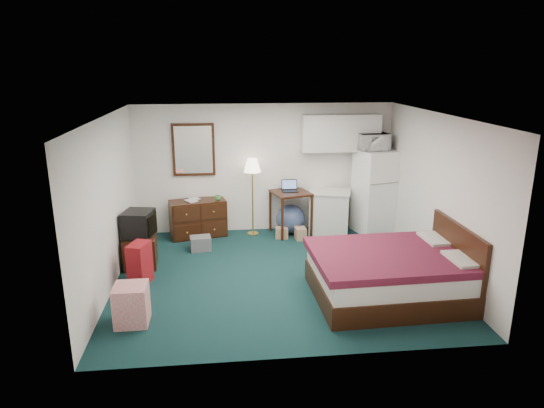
{
  "coord_description": "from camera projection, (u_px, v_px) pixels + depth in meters",
  "views": [
    {
      "loc": [
        -0.86,
        -7.0,
        3.22
      ],
      "look_at": [
        -0.05,
        0.37,
        1.07
      ],
      "focal_mm": 32.0,
      "sensor_mm": 36.0,
      "label": 1
    }
  ],
  "objects": [
    {
      "name": "exercise_ball",
      "position": [
        291.0,
        219.0,
        9.51
      ],
      "size": [
        0.71,
        0.71,
        0.57
      ],
      "primitive_type": "sphere",
      "rotation": [
        0.0,
        0.0,
        -0.28
      ],
      "color": "#354670",
      "rests_on": "floor"
    },
    {
      "name": "retail_box",
      "position": [
        132.0,
        304.0,
        6.19
      ],
      "size": [
        0.42,
        0.42,
        0.52
      ],
      "primitive_type": null,
      "rotation": [
        0.0,
        0.0,
        0.0
      ],
      "color": "silver",
      "rests_on": "floor"
    },
    {
      "name": "floor_lamp",
      "position": [
        253.0,
        197.0,
        9.32
      ],
      "size": [
        0.4,
        0.4,
        1.5
      ],
      "primitive_type": null,
      "rotation": [
        0.0,
        0.0,
        0.27
      ],
      "color": "gold",
      "rests_on": "floor"
    },
    {
      "name": "crt_tv",
      "position": [
        138.0,
        224.0,
        7.83
      ],
      "size": [
        0.55,
        0.58,
        0.43
      ],
      "primitive_type": null,
      "rotation": [
        0.0,
        0.0,
        -0.19
      ],
      "color": "black",
      "rests_on": "tv_stand"
    },
    {
      "name": "file_bin",
      "position": [
        201.0,
        243.0,
        8.67
      ],
      "size": [
        0.39,
        0.32,
        0.25
      ],
      "primitive_type": null,
      "rotation": [
        0.0,
        0.0,
        0.13
      ],
      "color": "slate",
      "rests_on": "floor"
    },
    {
      "name": "microwave",
      "position": [
        373.0,
        140.0,
        9.17
      ],
      "size": [
        0.61,
        0.38,
        0.39
      ],
      "primitive_type": "imported",
      "rotation": [
        0.0,
        0.0,
        0.11
      ],
      "color": "white",
      "rests_on": "fridge"
    },
    {
      "name": "headboard",
      "position": [
        457.0,
        258.0,
        6.91
      ],
      "size": [
        0.06,
        1.56,
        1.0
      ],
      "primitive_type": null,
      "color": "#321509",
      "rests_on": "walls"
    },
    {
      "name": "kitchen_counter",
      "position": [
        329.0,
        213.0,
        9.51
      ],
      "size": [
        0.87,
        0.75,
        0.81
      ],
      "primitive_type": null,
      "rotation": [
        0.0,
        0.0,
        -0.28
      ],
      "color": "silver",
      "rests_on": "floor"
    },
    {
      "name": "bed",
      "position": [
        389.0,
        275.0,
        6.86
      ],
      "size": [
        2.14,
        1.7,
        0.67
      ],
      "primitive_type": null,
      "rotation": [
        0.0,
        0.0,
        0.03
      ],
      "color": "#441223",
      "rests_on": "floor"
    },
    {
      "name": "upper_cabinets",
      "position": [
        340.0,
        133.0,
        9.26
      ],
      "size": [
        1.5,
        0.35,
        0.7
      ],
      "primitive_type": null,
      "color": "silver",
      "rests_on": "walls"
    },
    {
      "name": "fridge",
      "position": [
        375.0,
        192.0,
        9.46
      ],
      "size": [
        0.82,
        0.82,
        1.64
      ],
      "primitive_type": null,
      "rotation": [
        0.0,
        0.0,
        0.26
      ],
      "color": "white",
      "rests_on": "floor"
    },
    {
      "name": "suitcase",
      "position": [
        140.0,
        263.0,
        7.3
      ],
      "size": [
        0.36,
        0.45,
        0.64
      ],
      "primitive_type": null,
      "rotation": [
        0.0,
        0.0,
        -0.31
      ],
      "color": "maroon",
      "rests_on": "floor"
    },
    {
      "name": "dresser",
      "position": [
        198.0,
        218.0,
        9.32
      ],
      "size": [
        1.13,
        0.7,
        0.71
      ],
      "primitive_type": null,
      "rotation": [
        0.0,
        0.0,
        0.23
      ],
      "color": "#321509",
      "rests_on": "floor"
    },
    {
      "name": "walls",
      "position": [
        278.0,
        199.0,
        7.32
      ],
      "size": [
        5.01,
        4.51,
        2.5
      ],
      "color": "white",
      "rests_on": "floor"
    },
    {
      "name": "cardboard_box_a",
      "position": [
        282.0,
        233.0,
        9.29
      ],
      "size": [
        0.26,
        0.23,
        0.2
      ],
      "primitive_type": null,
      "rotation": [
        0.0,
        0.0,
        -0.13
      ],
      "color": "#93745A",
      "rests_on": "floor"
    },
    {
      "name": "mug",
      "position": [
        218.0,
        197.0,
        9.22
      ],
      "size": [
        0.13,
        0.11,
        0.12
      ],
      "primitive_type": "imported",
      "rotation": [
        0.0,
        0.0,
        0.18
      ],
      "color": "#43953D",
      "rests_on": "dresser"
    },
    {
      "name": "mirror",
      "position": [
        194.0,
        150.0,
        9.19
      ],
      "size": [
        0.8,
        0.06,
        1.0
      ],
      "primitive_type": null,
      "color": "white",
      "rests_on": "walls"
    },
    {
      "name": "ceiling",
      "position": [
        278.0,
        116.0,
        6.97
      ],
      "size": [
        5.0,
        4.5,
        0.01
      ],
      "primitive_type": "cube",
      "color": "white",
      "rests_on": "walls"
    },
    {
      "name": "floor",
      "position": [
        278.0,
        275.0,
        7.67
      ],
      "size": [
        5.0,
        4.5,
        0.01
      ],
      "primitive_type": "cube",
      "color": "#0B2E33",
      "rests_on": "ground"
    },
    {
      "name": "cardboard_box_b",
      "position": [
        300.0,
        234.0,
        9.2
      ],
      "size": [
        0.21,
        0.24,
        0.23
      ],
      "primitive_type": null,
      "rotation": [
        0.0,
        0.0,
        0.08
      ],
      "color": "#93745A",
      "rests_on": "floor"
    },
    {
      "name": "desk",
      "position": [
        291.0,
        213.0,
        9.44
      ],
      "size": [
        0.82,
        0.82,
        0.85
      ],
      "primitive_type": null,
      "rotation": [
        0.0,
        0.0,
        0.27
      ],
      "color": "#321509",
      "rests_on": "floor"
    },
    {
      "name": "book_a",
      "position": [
        187.0,
        196.0,
        9.08
      ],
      "size": [
        0.16,
        0.11,
        0.25
      ],
      "primitive_type": "imported",
      "rotation": [
        0.0,
        0.0,
        0.57
      ],
      "color": "#93745A",
      "rests_on": "dresser"
    },
    {
      "name": "tv_stand",
      "position": [
        140.0,
        251.0,
        7.96
      ],
      "size": [
        0.55,
        0.59,
        0.51
      ],
      "primitive_type": null,
      "rotation": [
        0.0,
        0.0,
        0.06
      ],
      "color": "#321509",
      "rests_on": "floor"
    },
    {
      "name": "book_b",
      "position": [
        190.0,
        194.0,
        9.22
      ],
      "size": [
        0.16,
        0.1,
        0.23
      ],
      "primitive_type": "imported",
      "rotation": [
        0.0,
        0.0,
        0.48
      ],
      "color": "#93745A",
      "rests_on": "dresser"
    },
    {
      "name": "laptop",
      "position": [
        290.0,
        186.0,
        9.32
      ],
      "size": [
        0.3,
        0.25,
        0.21
      ],
      "primitive_type": null,
      "rotation": [
        0.0,
        0.0,
        -0.01
      ],
      "color": "black",
      "rests_on": "desk"
    }
  ]
}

